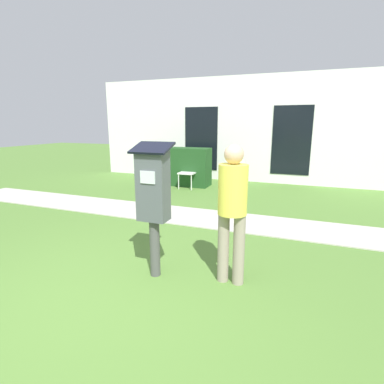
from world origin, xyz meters
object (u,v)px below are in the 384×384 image
at_px(parking_meter, 153,193).
at_px(outdoor_chair_left, 189,169).
at_px(outdoor_chair_middle, 235,174).
at_px(person_standing, 232,204).

distance_m(parking_meter, outdoor_chair_left, 5.07).
height_order(outdoor_chair_left, outdoor_chair_middle, same).
xyz_separation_m(person_standing, outdoor_chair_left, (-2.38, 4.65, -0.40)).
relative_size(parking_meter, outdoor_chair_middle, 1.77).
height_order(person_standing, outdoor_chair_left, person_standing).
relative_size(person_standing, outdoor_chair_middle, 1.76).
relative_size(parking_meter, person_standing, 1.01).
xyz_separation_m(person_standing, outdoor_chair_middle, (-0.97, 4.30, -0.40)).
xyz_separation_m(parking_meter, person_standing, (0.88, 0.17, -0.09)).
bearing_deg(parking_meter, outdoor_chair_left, 107.21).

